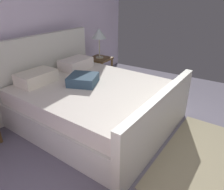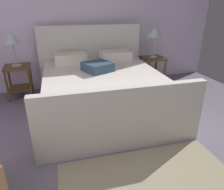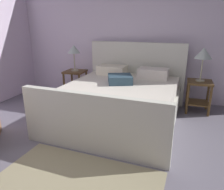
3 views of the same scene
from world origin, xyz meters
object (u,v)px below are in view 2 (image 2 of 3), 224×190
object	(u,v)px
bed	(102,88)
nightstand_right	(152,66)
table_lamp_right	(155,32)
table_lamp_left	(12,39)
nightstand_left	(19,76)

from	to	relation	value
bed	nightstand_right	world-z (taller)	bed
table_lamp_right	table_lamp_left	xyz separation A→B (m)	(-2.63, 0.15, -0.03)
nightstand_right	table_lamp_right	bearing A→B (deg)	63.43
nightstand_right	nightstand_left	size ratio (longest dim) A/B	1.00
table_lamp_right	nightstand_left	bearing A→B (deg)	176.73
nightstand_right	table_lamp_left	world-z (taller)	table_lamp_left
bed	table_lamp_left	world-z (taller)	bed
bed	nightstand_right	size ratio (longest dim) A/B	3.97
bed	table_lamp_right	world-z (taller)	bed
table_lamp_right	nightstand_right	bearing A→B (deg)	-116.57
bed	nightstand_right	xyz separation A→B (m)	(1.31, 0.76, 0.05)
table_lamp_right	table_lamp_left	distance (m)	2.63
nightstand_right	table_lamp_right	xyz separation A→B (m)	(0.00, 0.00, 0.69)
bed	nightstand_left	bearing A→B (deg)	145.50
bed	table_lamp_left	size ratio (longest dim) A/B	4.16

